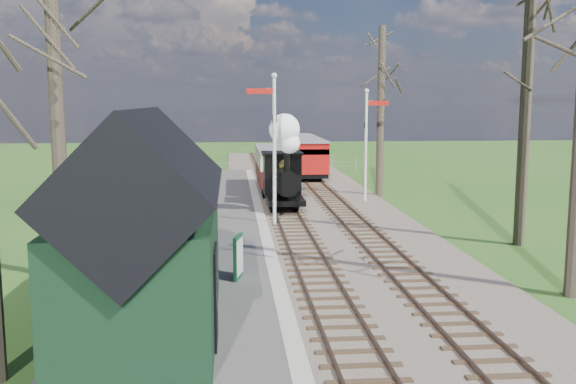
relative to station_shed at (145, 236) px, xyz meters
The scene contains 18 objects.
distant_hills 63.40m from the station_shed, 84.61° to the left, with size 114.40×48.00×22.02m.
ballast_bed 18.98m from the station_shed, 72.73° to the left, with size 8.00×60.00×0.10m, color brown.
track_near 18.63m from the station_shed, 76.57° to the left, with size 1.60×60.00×0.15m.
track_far 19.40m from the station_shed, 69.04° to the left, with size 1.60×60.00×0.15m.
platform 10.26m from the station_shed, 85.44° to the left, with size 5.00×44.00×0.20m, color #474442.
coping_strip 10.69m from the station_shed, 72.79° to the left, with size 0.40×44.00×0.21m, color #B2AD9E.
station_shed is the anchor object (origin of this frame).
semaphore_near 12.58m from the station_shed, 73.62° to the left, with size 1.22×0.24×6.22m.
semaphore_far 20.01m from the station_shed, 64.28° to the left, with size 1.22×0.24×5.72m.
bare_trees 8.81m from the station_shed, 47.30° to the left, with size 15.51×22.39×12.00m.
fence_line 32.38m from the station_shed, 81.83° to the left, with size 12.60×0.08×1.00m.
locomotive 16.34m from the station_shed, 74.80° to the left, with size 1.75×4.08×4.37m.
coach 22.26m from the station_shed, 78.86° to the left, with size 2.04×6.99×2.15m.
red_carriage_a 28.26m from the station_shed, 75.87° to the left, with size 2.00×4.96×2.11m.
red_carriage_b 33.61m from the station_shed, 78.16° to the left, with size 2.00×4.96×2.11m.
sign_board 4.58m from the station_shed, 62.08° to the left, with size 0.28×0.83×1.23m.
bench 2.22m from the station_shed, 39.74° to the right, with size 0.61×1.45×0.80m.
person 1.99m from the station_shed, ahead, with size 0.46×0.30×1.27m, color #1B2332.
Camera 1 is at (-2.42, -9.67, 5.14)m, focal length 40.00 mm.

